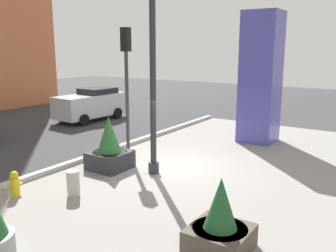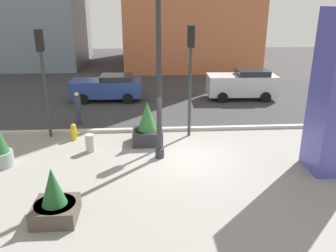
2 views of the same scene
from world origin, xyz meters
TOP-DOWN VIEW (x-y plane):
  - ground_plane at (0.00, 4.00)m, footprint 60.00×60.00m
  - plaza_pavement at (0.00, -2.00)m, footprint 18.00×10.00m
  - curb_strip at (0.00, 3.12)m, footprint 18.00×0.24m
  - lamp_post at (-1.06, 0.12)m, footprint 0.44×0.44m
  - potted_plant_near_right at (-4.19, -3.83)m, footprint 1.22×1.22m
  - potted_plant_by_pillar at (-1.51, 1.68)m, footprint 1.29×1.29m
  - fire_hydrant at (-4.82, 2.30)m, footprint 0.36×0.26m
  - concrete_bollard at (-3.90, 0.91)m, footprint 0.36×0.36m
  - traffic_light_far_side at (0.40, 2.44)m, footprint 0.28×0.42m
  - traffic_light_corner at (-5.96, 2.72)m, footprint 0.28×0.42m
  - car_far_lane at (-3.91, 8.84)m, footprint 4.37×2.04m
  - car_curb_east at (4.55, 8.67)m, footprint 4.33×2.13m
  - pedestrian_on_sidewalk at (-4.98, 4.42)m, footprint 0.39×0.39m

SIDE VIEW (x-z plane):
  - ground_plane at x=0.00m, z-range 0.00..0.00m
  - plaza_pavement at x=0.00m, z-range -0.01..0.01m
  - curb_strip at x=0.00m, z-range 0.00..0.16m
  - fire_hydrant at x=-4.82m, z-range -0.01..0.74m
  - concrete_bollard at x=-3.90m, z-range 0.00..0.75m
  - potted_plant_near_right at x=-4.19m, z-range -0.22..1.39m
  - potted_plant_by_pillar at x=-1.51m, z-range -0.20..1.68m
  - car_far_lane at x=-3.91m, z-range 0.03..1.62m
  - pedestrian_on_sidewalk at x=-4.98m, z-range 0.09..1.75m
  - car_curb_east at x=4.55m, z-range 0.02..1.87m
  - traffic_light_corner at x=-5.96m, z-range 0.81..5.60m
  - traffic_light_far_side at x=0.40m, z-range 0.84..5.77m
  - lamp_post at x=-1.06m, z-range -0.09..7.67m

